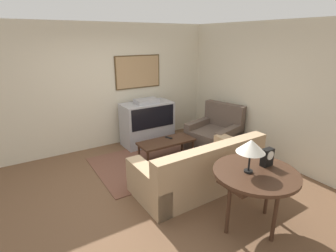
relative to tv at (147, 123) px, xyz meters
name	(u,v)px	position (x,y,z in m)	size (l,w,h in m)	color
ground_plane	(149,186)	(-0.86, -1.69, -0.51)	(12.00, 12.00, 0.00)	brown
wall_back	(103,87)	(-0.84, 0.44, 0.85)	(12.00, 0.10, 2.70)	beige
wall_right	(262,91)	(1.77, -1.69, 0.84)	(0.06, 12.00, 2.70)	beige
area_rug	(159,160)	(-0.23, -0.93, -0.50)	(2.53, 1.69, 0.01)	brown
tv	(147,123)	(0.00, 0.00, 0.00)	(1.15, 0.61, 1.08)	#9E9EA3
couch	(199,171)	(-0.15, -2.14, -0.21)	(2.14, 1.04, 0.86)	tan
armchair	(215,135)	(1.15, -1.05, -0.20)	(1.16, 1.17, 0.99)	brown
coffee_table	(166,143)	(-0.08, -0.98, -0.13)	(1.14, 0.48, 0.42)	#3D2619
console_table	(256,176)	(-0.15, -3.25, 0.23)	(1.07, 1.07, 0.81)	#3D2619
table_lamp	(251,146)	(-0.24, -3.21, 0.65)	(0.35, 0.35, 0.43)	black
mantel_clock	(267,157)	(0.09, -3.21, 0.42)	(0.16, 0.10, 0.24)	black
remote	(169,138)	(0.03, -0.89, -0.07)	(0.10, 0.16, 0.02)	black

